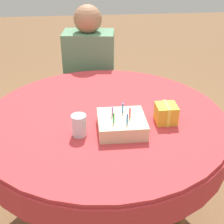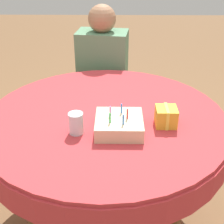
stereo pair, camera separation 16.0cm
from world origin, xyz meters
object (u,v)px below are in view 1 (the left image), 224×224
object	(u,v)px
birthday_cake	(122,124)
person	(89,68)
drinking_glass	(79,125)
gift_box	(166,114)
chair	(91,90)

from	to	relation	value
birthday_cake	person	bearing A→B (deg)	97.13
birthday_cake	drinking_glass	distance (m)	0.21
person	birthday_cake	size ratio (longest dim) A/B	5.10
drinking_glass	gift_box	bearing A→B (deg)	10.30
drinking_glass	gift_box	distance (m)	0.45
person	drinking_glass	bearing A→B (deg)	-87.09
chair	drinking_glass	world-z (taller)	chair
person	gift_box	world-z (taller)	person
birthday_cake	drinking_glass	world-z (taller)	birthday_cake
person	birthday_cake	distance (m)	1.00
birthday_cake	drinking_glass	bearing A→B (deg)	-174.24
chair	person	xyz separation A→B (m)	(-0.01, -0.08, 0.22)
person	birthday_cake	bearing A→B (deg)	-75.35
birthday_cake	drinking_glass	xyz separation A→B (m)	(-0.20, -0.02, 0.02)
person	drinking_glass	world-z (taller)	person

